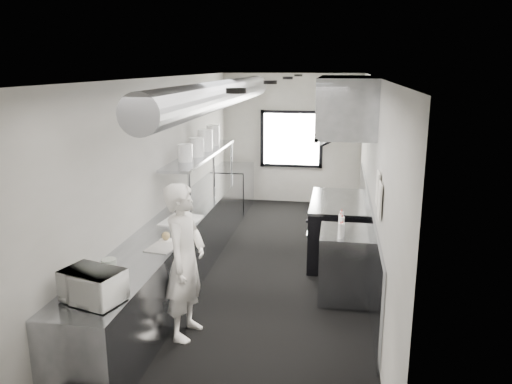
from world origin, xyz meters
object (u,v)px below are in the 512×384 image
at_px(plate_stack_b, 197,147).
at_px(squeeze_bottle_c, 342,224).
at_px(deli_tub_b, 109,264).
at_px(squeeze_bottle_d, 341,221).
at_px(prep_counter, 179,249).
at_px(knife_block, 184,196).
at_px(exhaust_hood, 346,105).
at_px(pass_shelf, 202,155).
at_px(small_plate, 166,240).
at_px(deli_tub_a, 103,273).
at_px(squeeze_bottle_b, 342,230).
at_px(squeeze_bottle_a, 341,231).
at_px(plate_stack_a, 185,153).
at_px(microwave, 93,286).
at_px(plate_stack_c, 205,140).
at_px(range, 337,229).
at_px(cutting_board, 181,220).
at_px(squeeze_bottle_e, 341,217).
at_px(line_cook, 185,261).
at_px(plate_stack_d, 213,135).
at_px(bottle_station, 345,265).
at_px(far_work_table, 233,188).

distance_m(plate_stack_b, squeeze_bottle_c, 2.73).
bearing_deg(deli_tub_b, squeeze_bottle_d, 37.62).
xyz_separation_m(prep_counter, knife_block, (-0.14, 0.76, 0.58)).
height_order(exhaust_hood, pass_shelf, exhaust_hood).
height_order(exhaust_hood, small_plate, exhaust_hood).
height_order(deli_tub_a, squeeze_bottle_b, squeeze_bottle_b).
distance_m(knife_block, squeeze_bottle_a, 2.67).
distance_m(deli_tub_b, plate_stack_a, 2.66).
bearing_deg(small_plate, squeeze_bottle_d, 23.28).
bearing_deg(microwave, plate_stack_a, 108.31).
bearing_deg(squeeze_bottle_b, exhaust_hood, 90.05).
distance_m(plate_stack_c, squeeze_bottle_a, 3.23).
height_order(range, squeeze_bottle_b, squeeze_bottle_b).
bearing_deg(squeeze_bottle_a, pass_shelf, 138.97).
bearing_deg(cutting_board, prep_counter, 126.40).
distance_m(squeeze_bottle_c, squeeze_bottle_e, 0.34).
relative_size(line_cook, squeeze_bottle_b, 10.21).
relative_size(range, cutting_board, 2.75).
distance_m(microwave, squeeze_bottle_b, 3.09).
distance_m(range, cutting_board, 2.52).
bearing_deg(squeeze_bottle_b, plate_stack_a, 154.51).
height_order(plate_stack_b, squeeze_bottle_a, plate_stack_b).
height_order(deli_tub_b, plate_stack_a, plate_stack_a).
relative_size(knife_block, squeeze_bottle_d, 1.50).
distance_m(plate_stack_a, squeeze_bottle_b, 2.67).
bearing_deg(range, small_plate, -134.05).
relative_size(exhaust_hood, line_cook, 1.26).
xyz_separation_m(prep_counter, microwave, (0.04, -2.55, 0.60)).
bearing_deg(squeeze_bottle_c, range, 92.18).
bearing_deg(deli_tub_a, range, 54.84).
xyz_separation_m(range, plate_stack_c, (-2.22, 0.51, 1.28)).
bearing_deg(plate_stack_b, deli_tub_b, -92.29).
bearing_deg(squeeze_bottle_b, pass_shelf, 140.35).
distance_m(exhaust_hood, plate_stack_d, 2.63).
height_order(knife_block, plate_stack_d, plate_stack_d).
relative_size(line_cook, deli_tub_a, 13.09).
xyz_separation_m(deli_tub_a, small_plate, (0.26, 1.15, -0.04)).
distance_m(range, microwave, 4.37).
distance_m(deli_tub_a, squeeze_bottle_a, 2.82).
relative_size(deli_tub_a, squeeze_bottle_d, 0.78).
bearing_deg(plate_stack_c, line_cook, -79.51).
xyz_separation_m(microwave, knife_block, (-0.18, 3.32, -0.02)).
height_order(exhaust_hood, knife_block, exhaust_hood).
distance_m(knife_block, plate_stack_a, 0.67).
height_order(bottle_station, squeeze_bottle_c, squeeze_bottle_c).
relative_size(pass_shelf, bottle_station, 3.33).
relative_size(line_cook, plate_stack_a, 6.81).
bearing_deg(plate_stack_c, squeeze_bottle_a, -43.93).
height_order(line_cook, plate_stack_b, plate_stack_b).
bearing_deg(far_work_table, prep_counter, -90.00).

